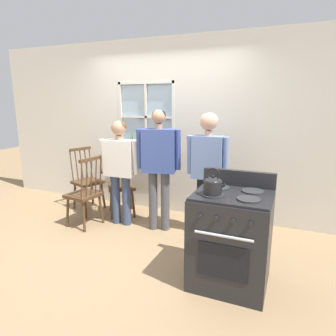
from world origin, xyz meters
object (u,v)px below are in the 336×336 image
Objects in this scene: chair_by_window at (120,186)px; chair_center_cluster at (85,195)px; handbag at (103,163)px; person_adult_right at (208,162)px; kettle at (213,185)px; potted_plant at (131,145)px; person_elderly_left at (120,163)px; chair_near_wall at (87,182)px; person_teen_center at (159,160)px; stove at (231,238)px.

chair_by_window is 0.61m from chair_center_cluster.
chair_by_window is 0.45m from handbag.
chair_by_window is 3.30× the size of handbag.
person_adult_right is 1.64m from handbag.
handbag is (-0.19, -0.14, 0.38)m from chair_by_window.
kettle is 2.48m from potted_plant.
chair_center_cluster is at bearing -152.00° from person_elderly_left.
kettle is at bearing -42.98° from potted_plant.
chair_near_wall is 2.17m from person_adult_right.
potted_plant reaches higher than kettle.
chair_center_cluster is 1.20m from person_teen_center.
potted_plant is at bearing 125.93° from person_teen_center.
chair_center_cluster is at bearing -169.23° from person_adult_right.
kettle is at bearing -98.78° from chair_near_wall.
kettle is at bearing -140.87° from stove.
person_elderly_left is 0.93× the size of person_adult_right.
chair_near_wall is at bearing 156.44° from person_elderly_left.
chair_near_wall is 1.00× the size of chair_center_cluster.
person_adult_right is (1.68, 0.38, 0.54)m from chair_center_cluster.
chair_center_cluster is 0.93× the size of stove.
stove is at bearing -63.93° from person_adult_right.
chair_center_cluster is 0.68m from person_elderly_left.
chair_near_wall is at bearing 155.70° from stove.
person_elderly_left reaches higher than chair_center_cluster.
chair_center_cluster is at bearing -178.12° from person_teen_center.
chair_center_cluster is 1.80m from person_adult_right.
person_adult_right is at bearing -6.30° from person_teen_center.
person_elderly_left reaches higher than chair_by_window.
chair_by_window is 0.67× the size of person_elderly_left.
chair_near_wall is at bearing -137.36° from chair_center_cluster.
potted_plant is at bearing -34.22° from chair_by_window.
potted_plant is (-1.98, 1.56, 0.57)m from stove.
stove is (1.17, -0.88, -0.52)m from person_teen_center.
person_adult_right is 1.16m from kettle.
person_teen_center is 1.02× the size of person_adult_right.
chair_center_cluster is (0.42, -0.59, 0.00)m from chair_near_wall.
person_adult_right is at bearing 3.87° from person_elderly_left.
chair_center_cluster is 0.62× the size of person_adult_right.
chair_near_wall is 0.67× the size of person_elderly_left.
chair_near_wall is 0.93× the size of stove.
chair_by_window is 2.28m from kettle.
person_teen_center is at bearing 113.56° from chair_center_cluster.
person_adult_right reaches higher than kettle.
person_elderly_left reaches higher than stove.
chair_near_wall is 1.03m from person_elderly_left.
chair_near_wall is 0.62× the size of person_adult_right.
potted_plant is (-0.01, 0.41, 0.59)m from chair_by_window.
chair_near_wall is at bearing 159.59° from handbag.
person_teen_center is at bearing 142.98° from stove.
stove is (2.61, -1.18, 0.01)m from chair_near_wall.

